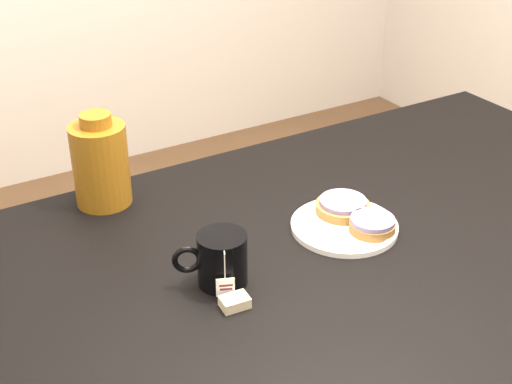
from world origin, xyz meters
TOP-DOWN VIEW (x-y plane):
  - table at (0.00, 0.00)m, footprint 1.40×0.90m
  - plate at (-0.02, 0.05)m, footprint 0.20×0.20m
  - bagel_back at (0.01, 0.09)m, footprint 0.15×0.15m
  - bagel_front at (0.01, 0.00)m, footprint 0.12×0.12m
  - mug at (-0.29, 0.02)m, footprint 0.13×0.11m
  - teabag_pouch at (-0.31, -0.05)m, footprint 0.05×0.04m
  - bagel_package at (-0.37, 0.38)m, footprint 0.12×0.12m

SIDE VIEW (x-z plane):
  - table at x=0.00m, z-range 0.29..1.04m
  - plate at x=-0.02m, z-range 0.75..0.77m
  - teabag_pouch at x=-0.31m, z-range 0.75..0.77m
  - bagel_back at x=0.01m, z-range 0.76..0.79m
  - bagel_front at x=0.01m, z-range 0.76..0.79m
  - mug at x=-0.29m, z-range 0.75..0.84m
  - bagel_package at x=-0.37m, z-range 0.74..0.93m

